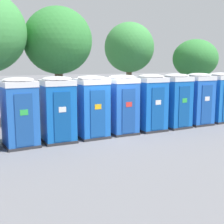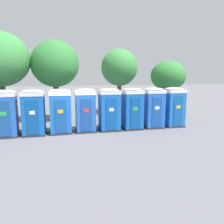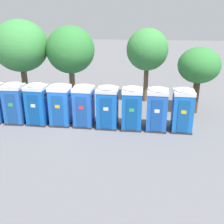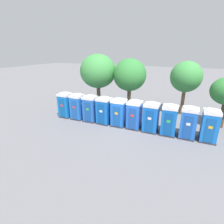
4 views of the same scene
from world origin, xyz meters
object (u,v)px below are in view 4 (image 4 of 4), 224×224
(portapotty_6, at_px, (151,117))
(portapotty_9, at_px, (210,125))
(portapotty_4, at_px, (119,112))
(street_tree_0, at_px, (98,71))
(portapotty_5, at_px, (134,114))
(portapotty_7, at_px, (169,120))
(portapotty_3, at_px, (104,110))
(street_tree_2, at_px, (186,77))
(street_tree_1, at_px, (130,75))
(portapotty_8, at_px, (189,122))
(portapotty_2, at_px, (90,108))
(portapotty_0, at_px, (66,105))
(portapotty_1, at_px, (78,106))

(portapotty_6, bearing_deg, portapotty_9, 1.51)
(portapotty_4, height_order, street_tree_0, street_tree_0)
(portapotty_5, xyz_separation_m, portapotty_7, (2.87, -0.01, -0.00))
(portapotty_3, height_order, street_tree_2, street_tree_2)
(portapotty_5, relative_size, street_tree_0, 0.42)
(portapotty_9, relative_size, street_tree_1, 0.44)
(portapotty_5, xyz_separation_m, portapotty_6, (1.44, -0.03, -0.00))
(street_tree_2, bearing_deg, portapotty_9, -67.62)
(portapotty_8, relative_size, street_tree_1, 0.44)
(portapotty_2, height_order, portapotty_6, same)
(portapotty_5, bearing_deg, portapotty_0, -178.60)
(portapotty_2, xyz_separation_m, portapotty_9, (10.05, 0.22, 0.00))
(portapotty_5, distance_m, portapotty_7, 2.87)
(portapotty_0, xyz_separation_m, portapotty_9, (12.93, 0.26, 0.00))
(portapotty_4, height_order, portapotty_5, same)
(portapotty_1, distance_m, street_tree_0, 4.49)
(portapotty_3, bearing_deg, portapotty_7, 0.87)
(portapotty_4, xyz_separation_m, portapotty_5, (1.44, 0.04, 0.00))
(portapotty_6, relative_size, street_tree_0, 0.42)
(portapotty_5, bearing_deg, portapotty_7, -0.24)
(street_tree_1, bearing_deg, portapotty_2, -126.39)
(portapotty_6, height_order, street_tree_0, street_tree_0)
(portapotty_0, height_order, portapotty_9, same)
(portapotty_5, height_order, street_tree_0, street_tree_0)
(portapotty_0, height_order, portapotty_8, same)
(portapotty_5, distance_m, portapotty_6, 1.44)
(portapotty_3, relative_size, portapotty_8, 1.00)
(portapotty_1, height_order, portapotty_5, same)
(portapotty_3, distance_m, street_tree_0, 4.97)
(portapotty_1, xyz_separation_m, portapotty_3, (2.87, 0.06, -0.00))
(portapotty_3, bearing_deg, portapotty_4, 2.50)
(portapotty_1, bearing_deg, portapotty_2, 1.01)
(portapotty_9, bearing_deg, portapotty_6, -178.49)
(portapotty_0, height_order, street_tree_0, street_tree_0)
(portapotty_1, bearing_deg, portapotty_4, 1.64)
(portapotty_3, bearing_deg, street_tree_0, 125.56)
(portapotty_2, distance_m, street_tree_2, 10.00)
(portapotty_5, relative_size, portapotty_6, 1.00)
(portapotty_4, relative_size, portapotty_6, 1.00)
(portapotty_1, distance_m, portapotty_5, 5.75)
(portapotty_0, distance_m, portapotty_6, 8.62)
(portapotty_2, relative_size, portapotty_3, 1.00)
(portapotty_6, bearing_deg, portapotty_1, -178.93)
(portapotty_3, xyz_separation_m, portapotty_9, (8.62, 0.19, 0.00))
(portapotty_0, bearing_deg, portapotty_6, 1.00)
(portapotty_4, distance_m, portapotty_8, 5.75)
(portapotty_5, distance_m, portapotty_8, 4.31)
(portapotty_1, relative_size, street_tree_0, 0.42)
(portapotty_8, bearing_deg, portapotty_4, -179.32)
(portapotty_1, xyz_separation_m, portapotty_8, (10.05, 0.19, -0.00))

